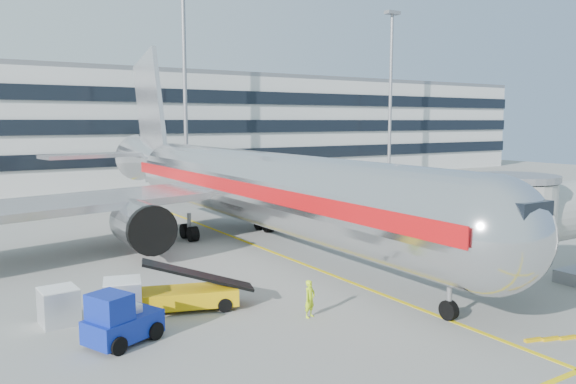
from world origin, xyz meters
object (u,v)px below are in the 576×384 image
cargo_container_left (123,298)px  cargo_container_front (118,322)px  cargo_container_right (59,306)px  ramp_worker (310,299)px  baggage_tug (119,321)px  belt_loader (185,295)px  main_jet (241,183)px

cargo_container_left → cargo_container_front: 2.74m
cargo_container_right → cargo_container_front: 3.61m
cargo_container_left → ramp_worker: cargo_container_left is taller
baggage_tug → cargo_container_right: (-1.59, 3.65, -0.14)m
cargo_container_front → cargo_container_right: bearing=117.6°
cargo_container_right → belt_loader: bearing=-12.2°
belt_loader → baggage_tug: size_ratio=1.58×
belt_loader → cargo_container_right: belt_loader is taller
cargo_container_right → cargo_container_front: size_ratio=0.91×
cargo_container_right → baggage_tug: bearing=-66.4°
baggage_tug → cargo_container_front: (0.08, 0.45, -0.20)m
main_jet → cargo_container_front: 19.59m
cargo_container_right → ramp_worker: size_ratio=0.94×
main_jet → baggage_tug: main_jet is taller
cargo_container_left → cargo_container_front: cargo_container_left is taller
main_jet → ramp_worker: 17.22m
main_jet → belt_loader: main_jet is taller
ramp_worker → baggage_tug: bearing=150.4°
belt_loader → cargo_container_front: belt_loader is taller
belt_loader → cargo_container_left: size_ratio=2.63×
main_jet → baggage_tug: size_ratio=15.43×
belt_loader → ramp_worker: (4.37, -3.96, 0.15)m
cargo_container_left → ramp_worker: size_ratio=1.17×
belt_loader → cargo_container_front: (-3.64, -2.05, 0.05)m
belt_loader → ramp_worker: size_ratio=3.08×
main_jet → ramp_worker: (-4.99, -16.13, -3.39)m
belt_loader → cargo_container_front: 4.18m
belt_loader → cargo_container_left: 2.78m
belt_loader → cargo_container_right: 5.44m
main_jet → cargo_container_left: size_ratio=25.63×
cargo_container_left → cargo_container_right: bearing=166.6°
baggage_tug → ramp_worker: (8.09, -1.45, -0.09)m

